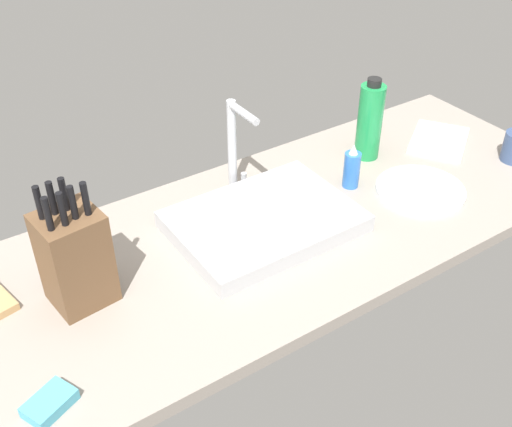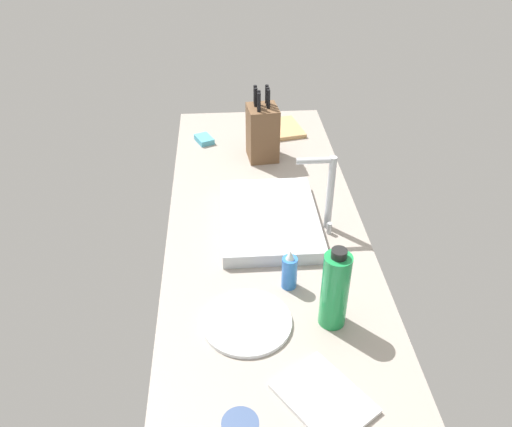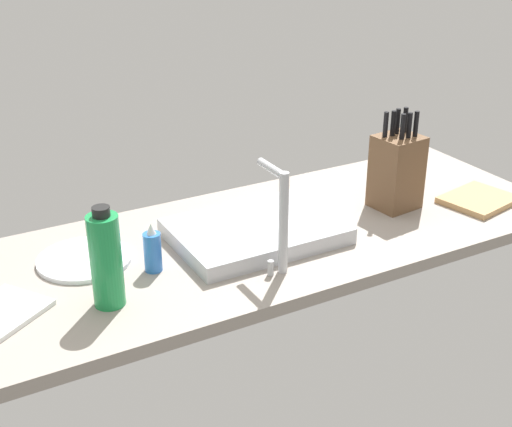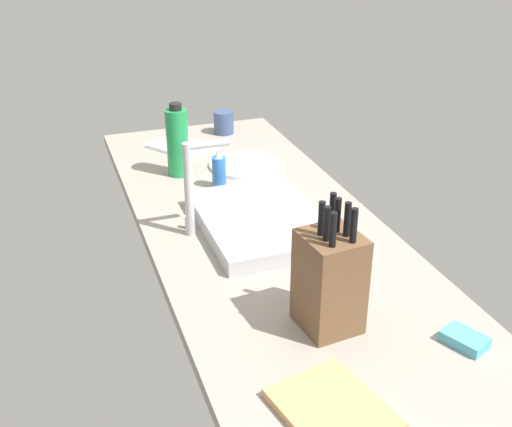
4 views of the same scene
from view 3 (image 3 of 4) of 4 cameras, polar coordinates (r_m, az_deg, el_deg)
countertop_slab at (r=193.27cm, az=-0.22°, el=-2.36°), size 185.38×66.04×3.50cm
sink_basin at (r=190.55cm, az=-0.01°, el=-1.45°), size 44.48×32.18×4.44cm
faucet at (r=169.29cm, az=2.00°, el=-0.03°), size 5.50×12.73×26.65cm
knife_block at (r=210.62cm, az=11.41°, el=3.45°), size 13.82×13.01×29.55cm
cutting_board at (r=223.74cm, az=17.72°, el=1.09°), size 23.87×21.07×1.80cm
soap_bottle at (r=175.24cm, az=-8.44°, el=-3.00°), size 4.48×4.48×13.02cm
water_bottle at (r=160.38cm, az=-12.15°, el=-3.71°), size 7.27×7.27×24.52cm
dinner_plate at (r=185.10cm, az=-13.83°, el=-3.65°), size 24.14×24.14×1.20cm
dish_sponge at (r=240.87cm, az=10.42°, el=3.67°), size 10.65×9.09×2.40cm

